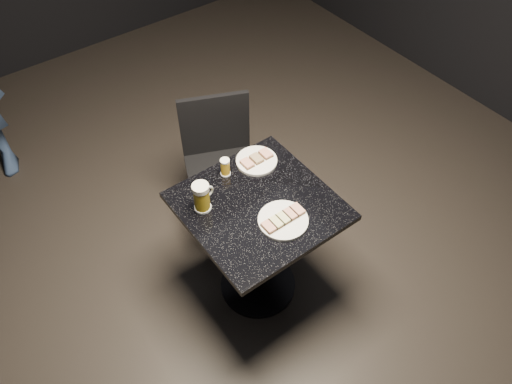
# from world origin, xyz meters

# --- Properties ---
(floor) EXTENTS (6.00, 6.00, 0.00)m
(floor) POSITION_xyz_m (0.00, 0.00, 0.00)
(floor) COLOR black
(floor) RESTS_ON ground
(plate_large) EXTENTS (0.24, 0.24, 0.01)m
(plate_large) POSITION_xyz_m (0.03, -0.15, 0.76)
(plate_large) COLOR white
(plate_large) RESTS_ON table
(plate_small) EXTENTS (0.21, 0.21, 0.01)m
(plate_small) POSITION_xyz_m (0.17, 0.24, 0.76)
(plate_small) COLOR white
(plate_small) RESTS_ON table
(table) EXTENTS (0.70, 0.70, 0.75)m
(table) POSITION_xyz_m (0.00, 0.00, 0.51)
(table) COLOR black
(table) RESTS_ON floor
(beer_mug) EXTENTS (0.12, 0.08, 0.16)m
(beer_mug) POSITION_xyz_m (-0.23, 0.14, 0.83)
(beer_mug) COLOR white
(beer_mug) RESTS_ON table
(beer_tumbler) EXTENTS (0.05, 0.05, 0.10)m
(beer_tumbler) POSITION_xyz_m (-0.01, 0.26, 0.80)
(beer_tumbler) COLOR white
(beer_tumbler) RESTS_ON table
(chair) EXTENTS (0.54, 0.54, 0.87)m
(chair) POSITION_xyz_m (0.15, 0.58, 0.50)
(chair) COLOR black
(chair) RESTS_ON floor
(canapes_on_plate_large) EXTENTS (0.22, 0.07, 0.02)m
(canapes_on_plate_large) POSITION_xyz_m (0.03, -0.15, 0.77)
(canapes_on_plate_large) COLOR #4C3521
(canapes_on_plate_large) RESTS_ON plate_large
(canapes_on_plate_small) EXTENTS (0.17, 0.07, 0.02)m
(canapes_on_plate_small) POSITION_xyz_m (0.17, 0.24, 0.77)
(canapes_on_plate_small) COLOR #4C3521
(canapes_on_plate_small) RESTS_ON plate_small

